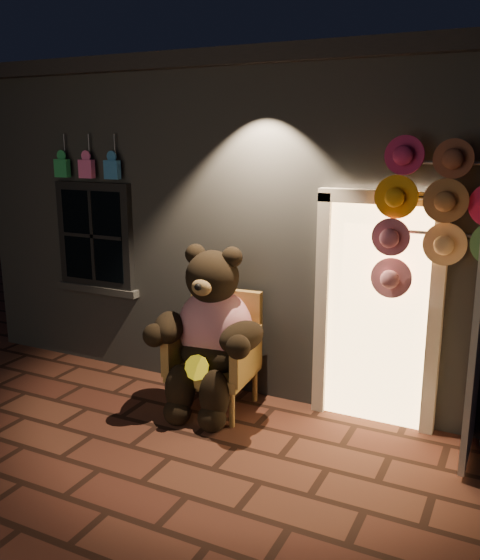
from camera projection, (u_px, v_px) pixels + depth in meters
The scene contains 5 objects.
ground at pixel (170, 457), 5.02m from camera, with size 60.00×60.00×0.00m, color #4F2B1E.
shop_building at pixel (326, 205), 8.08m from camera, with size 7.30×5.95×3.51m.
wicker_armchair at pixel (217, 350), 5.89m from camera, with size 0.84×0.77×1.15m.
teddy_bear at pixel (210, 332), 5.70m from camera, with size 1.21×0.97×1.66m.
hat_rack at pixel (465, 210), 4.76m from camera, with size 1.50×0.22×2.66m.
Camera 1 is at (2.53, -3.79, 2.65)m, focal length 38.00 mm.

